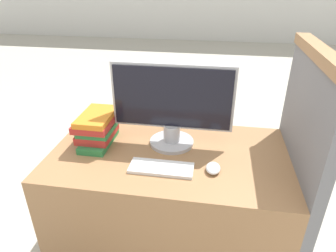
# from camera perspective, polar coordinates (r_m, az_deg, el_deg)

# --- Properties ---
(desk) EXTENTS (1.23, 0.72, 0.73)m
(desk) POSITION_cam_1_polar(r_m,az_deg,el_deg) (1.79, 0.20, -14.83)
(desk) COLOR #9E7047
(desk) RESTS_ON ground_plane
(carrel_divider) EXTENTS (0.07, 0.74, 1.28)m
(carrel_divider) POSITION_cam_1_polar(r_m,az_deg,el_deg) (1.66, 22.85, -8.51)
(carrel_divider) COLOR slate
(carrel_divider) RESTS_ON ground_plane
(monitor) EXTENTS (0.63, 0.24, 0.44)m
(monitor) POSITION_cam_1_polar(r_m,az_deg,el_deg) (1.54, 0.76, 3.86)
(monitor) COLOR #B7B7BC
(monitor) RESTS_ON desk
(keyboard) EXTENTS (0.30, 0.12, 0.02)m
(keyboard) POSITION_cam_1_polar(r_m,az_deg,el_deg) (1.44, -1.27, -7.99)
(keyboard) COLOR white
(keyboard) RESTS_ON desk
(mouse) EXTENTS (0.07, 0.10, 0.03)m
(mouse) POSITION_cam_1_polar(r_m,az_deg,el_deg) (1.44, 8.59, -7.94)
(mouse) COLOR silver
(mouse) RESTS_ON desk
(book_stack) EXTENTS (0.19, 0.28, 0.17)m
(book_stack) POSITION_cam_1_polar(r_m,az_deg,el_deg) (1.66, -13.36, -0.47)
(book_stack) COLOR #2D7F42
(book_stack) RESTS_ON desk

